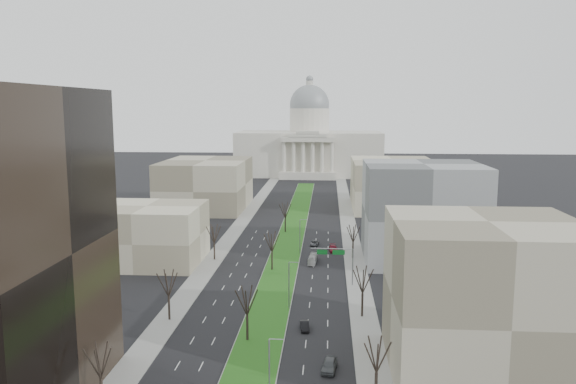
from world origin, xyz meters
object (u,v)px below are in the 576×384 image
at_px(car_red, 333,249).
at_px(box_van, 313,259).
at_px(car_grey_far, 314,243).
at_px(car_grey_near, 329,365).
at_px(car_black, 305,326).

distance_m(car_red, box_van, 12.59).
bearing_deg(box_van, car_grey_far, 94.46).
distance_m(car_grey_near, car_black, 15.42).
relative_size(car_black, car_grey_far, 0.89).
bearing_deg(box_van, car_grey_near, -81.54).
height_order(car_black, car_red, car_red).
relative_size(car_black, box_van, 0.56).
xyz_separation_m(car_red, car_grey_far, (-5.10, 6.11, -0.14)).
bearing_deg(car_red, car_grey_far, 125.89).
bearing_deg(car_red, box_van, -117.77).
xyz_separation_m(car_grey_far, box_van, (0.02, -17.63, 0.38)).
height_order(car_black, car_grey_far, car_black).
distance_m(car_grey_near, car_grey_far, 74.06).
distance_m(car_black, car_grey_far, 59.12).
height_order(car_grey_near, box_van, box_van).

